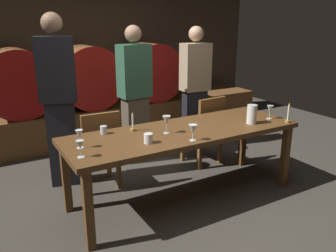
% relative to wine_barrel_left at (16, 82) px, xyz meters
% --- Properties ---
extents(ground_plane, '(8.52, 8.52, 0.00)m').
position_rel_wine_barrel_left_xyz_m(ground_plane, '(1.00, -2.50, -0.97)').
color(ground_plane, '#3F3A33').
extents(back_wall, '(6.55, 0.24, 2.61)m').
position_rel_wine_barrel_left_xyz_m(back_wall, '(1.00, 0.55, 0.34)').
color(back_wall, '#473A2D').
rests_on(back_wall, ground).
extents(barrel_shelf, '(5.90, 0.90, 0.51)m').
position_rel_wine_barrel_left_xyz_m(barrel_shelf, '(1.00, 0.00, -0.71)').
color(barrel_shelf, brown).
rests_on(barrel_shelf, ground).
extents(wine_barrel_left, '(0.92, 0.83, 0.92)m').
position_rel_wine_barrel_left_xyz_m(wine_barrel_left, '(0.00, 0.00, 0.00)').
color(wine_barrel_left, brown).
rests_on(wine_barrel_left, barrel_shelf).
extents(wine_barrel_center, '(0.92, 0.83, 0.92)m').
position_rel_wine_barrel_left_xyz_m(wine_barrel_center, '(0.98, 0.00, 0.00)').
color(wine_barrel_center, brown).
rests_on(wine_barrel_center, barrel_shelf).
extents(wine_barrel_right, '(0.92, 0.83, 0.92)m').
position_rel_wine_barrel_left_xyz_m(wine_barrel_right, '(2.00, 0.00, 0.00)').
color(wine_barrel_right, brown).
rests_on(wine_barrel_right, barrel_shelf).
extents(dining_table, '(2.36, 0.80, 0.74)m').
position_rel_wine_barrel_left_xyz_m(dining_table, '(1.21, -2.35, -0.30)').
color(dining_table, brown).
rests_on(dining_table, ground).
extents(chair_left, '(0.42, 0.42, 0.88)m').
position_rel_wine_barrel_left_xyz_m(chair_left, '(0.54, -1.73, -0.48)').
color(chair_left, brown).
rests_on(chair_left, ground).
extents(chair_right, '(0.43, 0.43, 0.88)m').
position_rel_wine_barrel_left_xyz_m(chair_right, '(1.92, -1.75, -0.48)').
color(chair_right, brown).
rests_on(chair_right, ground).
extents(guest_left, '(0.43, 0.34, 1.85)m').
position_rel_wine_barrel_left_xyz_m(guest_left, '(0.25, -1.39, -0.01)').
color(guest_left, black).
rests_on(guest_left, ground).
extents(guest_center, '(0.39, 0.26, 1.72)m').
position_rel_wine_barrel_left_xyz_m(guest_center, '(1.22, -1.19, -0.08)').
color(guest_center, brown).
rests_on(guest_center, ground).
extents(guest_right, '(0.40, 0.27, 1.70)m').
position_rel_wine_barrel_left_xyz_m(guest_right, '(2.16, -1.15, -0.10)').
color(guest_right, black).
rests_on(guest_right, ground).
extents(candle_left, '(0.05, 0.05, 0.19)m').
position_rel_wine_barrel_left_xyz_m(candle_left, '(0.76, -2.13, -0.17)').
color(candle_left, olive).
rests_on(candle_left, dining_table).
extents(candle_right, '(0.05, 0.05, 0.21)m').
position_rel_wine_barrel_left_xyz_m(candle_right, '(2.29, -2.69, -0.16)').
color(candle_right, olive).
rests_on(candle_right, dining_table).
extents(pitcher, '(0.10, 0.10, 0.20)m').
position_rel_wine_barrel_left_xyz_m(pitcher, '(1.93, -2.52, -0.13)').
color(pitcher, white).
rests_on(pitcher, dining_table).
extents(wine_glass_far_left, '(0.06, 0.06, 0.14)m').
position_rel_wine_barrel_left_xyz_m(wine_glass_far_left, '(0.12, -2.54, -0.12)').
color(wine_glass_far_left, silver).
rests_on(wine_glass_far_left, dining_table).
extents(wine_glass_left, '(0.06, 0.06, 0.16)m').
position_rel_wine_barrel_left_xyz_m(wine_glass_left, '(0.18, -2.33, -0.11)').
color(wine_glass_left, white).
rests_on(wine_glass_left, dining_table).
extents(wine_glass_center, '(0.08, 0.08, 0.17)m').
position_rel_wine_barrel_left_xyz_m(wine_glass_center, '(1.01, -2.36, -0.10)').
color(wine_glass_center, silver).
rests_on(wine_glass_center, dining_table).
extents(wine_glass_right, '(0.08, 0.08, 0.15)m').
position_rel_wine_barrel_left_xyz_m(wine_glass_right, '(1.11, -2.65, -0.12)').
color(wine_glass_right, white).
rests_on(wine_glass_right, dining_table).
extents(wine_glass_far_right, '(0.07, 0.07, 0.15)m').
position_rel_wine_barrel_left_xyz_m(wine_glass_far_right, '(2.22, -2.49, -0.12)').
color(wine_glass_far_right, silver).
rests_on(wine_glass_far_right, dining_table).
extents(cup_left, '(0.06, 0.06, 0.08)m').
position_rel_wine_barrel_left_xyz_m(cup_left, '(0.48, -2.07, -0.19)').
color(cup_left, silver).
rests_on(cup_left, dining_table).
extents(cup_right, '(0.08, 0.08, 0.09)m').
position_rel_wine_barrel_left_xyz_m(cup_right, '(0.73, -2.51, -0.18)').
color(cup_right, white).
rests_on(cup_right, dining_table).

